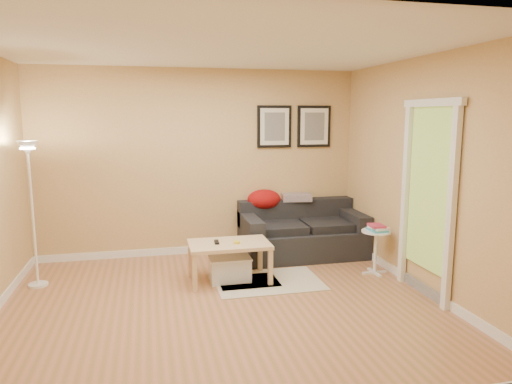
# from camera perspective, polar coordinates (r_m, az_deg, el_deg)

# --- Properties ---
(floor) EXTENTS (4.50, 4.50, 0.00)m
(floor) POSITION_cam_1_polar(r_m,az_deg,el_deg) (4.99, -4.07, -13.81)
(floor) COLOR #B46F4D
(floor) RESTS_ON ground
(ceiling) EXTENTS (4.50, 4.50, 0.00)m
(ceiling) POSITION_cam_1_polar(r_m,az_deg,el_deg) (4.63, -4.46, 17.27)
(ceiling) COLOR white
(ceiling) RESTS_ON wall_back
(wall_back) EXTENTS (4.50, 0.00, 4.50)m
(wall_back) POSITION_cam_1_polar(r_m,az_deg,el_deg) (6.60, -6.93, 3.54)
(wall_back) COLOR tan
(wall_back) RESTS_ON ground
(wall_front) EXTENTS (4.50, 0.00, 4.50)m
(wall_front) POSITION_cam_1_polar(r_m,az_deg,el_deg) (2.71, 2.29, -4.73)
(wall_front) COLOR tan
(wall_front) RESTS_ON ground
(wall_right) EXTENTS (0.00, 4.00, 4.00)m
(wall_right) POSITION_cam_1_polar(r_m,az_deg,el_deg) (5.45, 19.84, 1.84)
(wall_right) COLOR tan
(wall_right) RESTS_ON ground
(baseboard_back) EXTENTS (4.50, 0.02, 0.10)m
(baseboard_back) POSITION_cam_1_polar(r_m,az_deg,el_deg) (6.83, -6.72, -6.95)
(baseboard_back) COLOR white
(baseboard_back) RESTS_ON ground
(baseboard_right) EXTENTS (0.02, 4.00, 0.10)m
(baseboard_right) POSITION_cam_1_polar(r_m,az_deg,el_deg) (5.73, 19.06, -10.65)
(baseboard_right) COLOR white
(baseboard_right) RESTS_ON ground
(sofa) EXTENTS (1.70, 0.90, 0.75)m
(sofa) POSITION_cam_1_polar(r_m,az_deg,el_deg) (6.60, 5.71, -4.59)
(sofa) COLOR black
(sofa) RESTS_ON ground
(red_throw) EXTENTS (0.48, 0.36, 0.28)m
(red_throw) POSITION_cam_1_polar(r_m,az_deg,el_deg) (6.69, 0.99, -0.90)
(red_throw) COLOR maroon
(red_throw) RESTS_ON sofa
(plaid_throw) EXTENTS (0.45, 0.32, 0.10)m
(plaid_throw) POSITION_cam_1_polar(r_m,az_deg,el_deg) (6.83, 4.95, -0.64)
(plaid_throw) COLOR tan
(plaid_throw) RESTS_ON sofa
(framed_print_left) EXTENTS (0.50, 0.04, 0.60)m
(framed_print_left) POSITION_cam_1_polar(r_m,az_deg,el_deg) (6.75, 2.25, 7.98)
(framed_print_left) COLOR black
(framed_print_left) RESTS_ON wall_back
(framed_print_right) EXTENTS (0.50, 0.04, 0.60)m
(framed_print_right) POSITION_cam_1_polar(r_m,az_deg,el_deg) (6.93, 7.09, 7.95)
(framed_print_right) COLOR black
(framed_print_right) RESTS_ON wall_back
(area_rug) EXTENTS (1.25, 0.85, 0.01)m
(area_rug) POSITION_cam_1_polar(r_m,az_deg,el_deg) (5.65, 1.47, -10.89)
(area_rug) COLOR beige
(area_rug) RESTS_ON ground
(green_runner) EXTENTS (0.70, 0.50, 0.01)m
(green_runner) POSITION_cam_1_polar(r_m,az_deg,el_deg) (5.65, -0.93, -10.89)
(green_runner) COLOR #668C4C
(green_runner) RESTS_ON ground
(coffee_table) EXTENTS (1.09, 0.86, 0.47)m
(coffee_table) POSITION_cam_1_polar(r_m,az_deg,el_deg) (5.62, -3.27, -8.53)
(coffee_table) COLOR #E0B788
(coffee_table) RESTS_ON ground
(remote_control) EXTENTS (0.06, 0.16, 0.02)m
(remote_control) POSITION_cam_1_polar(r_m,az_deg,el_deg) (5.55, -4.83, -6.11)
(remote_control) COLOR black
(remote_control) RESTS_ON coffee_table
(tape_roll) EXTENTS (0.07, 0.07, 0.03)m
(tape_roll) POSITION_cam_1_polar(r_m,az_deg,el_deg) (5.50, -2.36, -6.16)
(tape_roll) COLOR yellow
(tape_roll) RESTS_ON coffee_table
(storage_bin) EXTENTS (0.49, 0.36, 0.30)m
(storage_bin) POSITION_cam_1_polar(r_m,az_deg,el_deg) (5.66, -3.25, -9.32)
(storage_bin) COLOR white
(storage_bin) RESTS_ON ground
(side_table) EXTENTS (0.36, 0.36, 0.55)m
(side_table) POSITION_cam_1_polar(r_m,az_deg,el_deg) (6.05, 14.36, -7.13)
(side_table) COLOR white
(side_table) RESTS_ON ground
(book_stack) EXTENTS (0.26, 0.30, 0.08)m
(book_stack) POSITION_cam_1_polar(r_m,az_deg,el_deg) (5.96, 14.59, -4.23)
(book_stack) COLOR teal
(book_stack) RESTS_ON side_table
(floor_lamp) EXTENTS (0.22, 0.22, 1.69)m
(floor_lamp) POSITION_cam_1_polar(r_m,az_deg,el_deg) (5.89, -25.58, -2.95)
(floor_lamp) COLOR white
(floor_lamp) RESTS_ON ground
(doorway) EXTENTS (0.12, 1.01, 2.13)m
(doorway) POSITION_cam_1_polar(r_m,az_deg,el_deg) (5.34, 20.09, -1.31)
(doorway) COLOR white
(doorway) RESTS_ON ground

